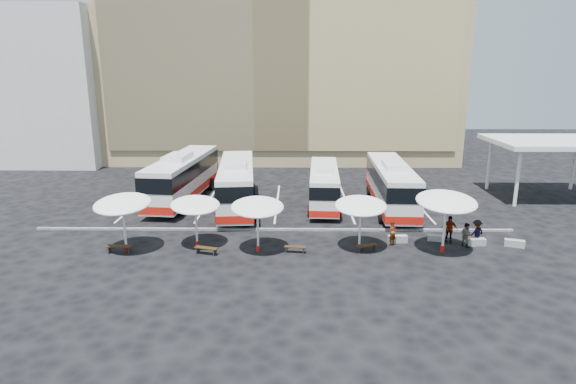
{
  "coord_description": "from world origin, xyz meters",
  "views": [
    {
      "loc": [
        1.41,
        -32.06,
        11.25
      ],
      "look_at": [
        1.0,
        3.0,
        2.2
      ],
      "focal_mm": 30.0,
      "sensor_mm": 36.0,
      "label": 1
    }
  ],
  "objects_px": {
    "bus_3": "(391,184)",
    "sunshade_3": "(361,206)",
    "wood_bench_0": "(119,247)",
    "wood_bench_3": "(366,246)",
    "bus_1": "(237,183)",
    "conc_bench_3": "(514,243)",
    "sunshade_1": "(195,205)",
    "sunshade_2": "(257,207)",
    "conc_bench_2": "(476,242)",
    "sunshade_4": "(446,202)",
    "bus_0": "(183,176)",
    "sunshade_0": "(122,204)",
    "wood_bench_1": "(206,249)",
    "passenger_3": "(476,232)",
    "passenger_0": "(393,234)",
    "wood_bench_2": "(295,248)",
    "passenger_2": "(449,229)",
    "conc_bench_1": "(436,238)",
    "bus_2": "(324,184)",
    "passenger_1": "(466,235)",
    "conc_bench_0": "(398,239)"
  },
  "relations": [
    {
      "from": "sunshade_0",
      "to": "passenger_1",
      "type": "xyz_separation_m",
      "value": [
        21.78,
        1.14,
        -2.31
      ]
    },
    {
      "from": "sunshade_2",
      "to": "conc_bench_2",
      "type": "bearing_deg",
      "value": 5.05
    },
    {
      "from": "wood_bench_0",
      "to": "conc_bench_0",
      "type": "relative_size",
      "value": 1.28
    },
    {
      "from": "conc_bench_3",
      "to": "sunshade_0",
      "type": "bearing_deg",
      "value": -177.49
    },
    {
      "from": "wood_bench_1",
      "to": "conc_bench_3",
      "type": "height_order",
      "value": "conc_bench_3"
    },
    {
      "from": "wood_bench_0",
      "to": "wood_bench_3",
      "type": "distance_m",
      "value": 15.52
    },
    {
      "from": "bus_2",
      "to": "sunshade_3",
      "type": "bearing_deg",
      "value": -78.26
    },
    {
      "from": "bus_0",
      "to": "wood_bench_0",
      "type": "bearing_deg",
      "value": -90.02
    },
    {
      "from": "passenger_2",
      "to": "bus_0",
      "type": "bearing_deg",
      "value": 163.92
    },
    {
      "from": "conc_bench_0",
      "to": "sunshade_0",
      "type": "bearing_deg",
      "value": -174.13
    },
    {
      "from": "sunshade_0",
      "to": "sunshade_3",
      "type": "height_order",
      "value": "sunshade_0"
    },
    {
      "from": "bus_3",
      "to": "conc_bench_3",
      "type": "bearing_deg",
      "value": -52.48
    },
    {
      "from": "bus_3",
      "to": "sunshade_3",
      "type": "relative_size",
      "value": 3.61
    },
    {
      "from": "bus_1",
      "to": "bus_3",
      "type": "bearing_deg",
      "value": -5.38
    },
    {
      "from": "sunshade_3",
      "to": "conc_bench_2",
      "type": "xyz_separation_m",
      "value": [
        7.74,
        0.83,
        -2.67
      ]
    },
    {
      "from": "bus_3",
      "to": "sunshade_1",
      "type": "bearing_deg",
      "value": -145.33
    },
    {
      "from": "passenger_3",
      "to": "bus_3",
      "type": "bearing_deg",
      "value": -92.26
    },
    {
      "from": "bus_1",
      "to": "passenger_3",
      "type": "relative_size",
      "value": 7.85
    },
    {
      "from": "sunshade_3",
      "to": "passenger_0",
      "type": "relative_size",
      "value": 2.19
    },
    {
      "from": "sunshade_1",
      "to": "conc_bench_2",
      "type": "height_order",
      "value": "sunshade_1"
    },
    {
      "from": "conc_bench_1",
      "to": "conc_bench_3",
      "type": "distance_m",
      "value": 4.92
    },
    {
      "from": "conc_bench_2",
      "to": "wood_bench_2",
      "type": "bearing_deg",
      "value": -173.12
    },
    {
      "from": "bus_3",
      "to": "sunshade_3",
      "type": "height_order",
      "value": "bus_3"
    },
    {
      "from": "sunshade_4",
      "to": "sunshade_1",
      "type": "bearing_deg",
      "value": 176.96
    },
    {
      "from": "bus_1",
      "to": "conc_bench_3",
      "type": "xyz_separation_m",
      "value": [
        19.06,
        -8.98,
        -1.86
      ]
    },
    {
      "from": "bus_3",
      "to": "passenger_0",
      "type": "xyz_separation_m",
      "value": [
        -1.56,
        -8.82,
        -1.25
      ]
    },
    {
      "from": "passenger_2",
      "to": "wood_bench_1",
      "type": "bearing_deg",
      "value": -159.98
    },
    {
      "from": "wood_bench_2",
      "to": "bus_0",
      "type": "bearing_deg",
      "value": 128.01
    },
    {
      "from": "conc_bench_3",
      "to": "bus_3",
      "type": "bearing_deg",
      "value": 125.4
    },
    {
      "from": "sunshade_2",
      "to": "conc_bench_2",
      "type": "height_order",
      "value": "sunshade_2"
    },
    {
      "from": "sunshade_2",
      "to": "wood_bench_0",
      "type": "xyz_separation_m",
      "value": [
        -8.66,
        -0.39,
        -2.54
      ]
    },
    {
      "from": "passenger_0",
      "to": "sunshade_3",
      "type": "bearing_deg",
      "value": 164.0
    },
    {
      "from": "conc_bench_3",
      "to": "conc_bench_0",
      "type": "bearing_deg",
      "value": 174.57
    },
    {
      "from": "sunshade_3",
      "to": "wood_bench_1",
      "type": "relative_size",
      "value": 2.31
    },
    {
      "from": "conc_bench_0",
      "to": "bus_0",
      "type": "bearing_deg",
      "value": 147.56
    },
    {
      "from": "sunshade_1",
      "to": "wood_bench_2",
      "type": "bearing_deg",
      "value": -9.29
    },
    {
      "from": "bus_1",
      "to": "conc_bench_0",
      "type": "distance_m",
      "value": 14.39
    },
    {
      "from": "sunshade_1",
      "to": "wood_bench_1",
      "type": "distance_m",
      "value": 2.93
    },
    {
      "from": "wood_bench_1",
      "to": "wood_bench_2",
      "type": "bearing_deg",
      "value": 3.59
    },
    {
      "from": "sunshade_2",
      "to": "sunshade_4",
      "type": "height_order",
      "value": "sunshade_4"
    },
    {
      "from": "sunshade_4",
      "to": "passenger_2",
      "type": "xyz_separation_m",
      "value": [
        0.91,
        1.74,
        -2.37
      ]
    },
    {
      "from": "bus_0",
      "to": "sunshade_0",
      "type": "height_order",
      "value": "bus_0"
    },
    {
      "from": "bus_1",
      "to": "wood_bench_2",
      "type": "distance_m",
      "value": 11.42
    },
    {
      "from": "sunshade_4",
      "to": "conc_bench_1",
      "type": "bearing_deg",
      "value": 85.8
    },
    {
      "from": "bus_0",
      "to": "wood_bench_1",
      "type": "height_order",
      "value": "bus_0"
    },
    {
      "from": "bus_1",
      "to": "wood_bench_1",
      "type": "height_order",
      "value": "bus_1"
    },
    {
      "from": "passenger_3",
      "to": "passenger_0",
      "type": "bearing_deg",
      "value": -24.04
    },
    {
      "from": "sunshade_0",
      "to": "wood_bench_0",
      "type": "relative_size",
      "value": 2.35
    },
    {
      "from": "bus_0",
      "to": "wood_bench_1",
      "type": "relative_size",
      "value": 8.89
    },
    {
      "from": "sunshade_0",
      "to": "sunshade_1",
      "type": "bearing_deg",
      "value": 11.9
    }
  ]
}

